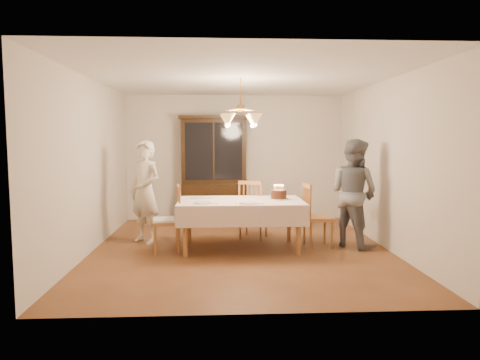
{
  "coord_description": "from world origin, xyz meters",
  "views": [
    {
      "loc": [
        -0.34,
        -6.48,
        1.68
      ],
      "look_at": [
        0.0,
        0.2,
        1.05
      ],
      "focal_mm": 32.0,
      "sensor_mm": 36.0,
      "label": 1
    }
  ],
  "objects": [
    {
      "name": "chandelier",
      "position": [
        -0.0,
        -0.0,
        1.98
      ],
      "size": [
        0.62,
        0.62,
        0.73
      ],
      "color": "#BF8C3F",
      "rests_on": "ground"
    },
    {
      "name": "place_setting_near_right",
      "position": [
        0.1,
        -0.35,
        0.77
      ],
      "size": [
        0.41,
        0.26,
        0.02
      ],
      "color": "white",
      "rests_on": "dining_table"
    },
    {
      "name": "place_setting_near_left",
      "position": [
        -0.57,
        -0.28,
        0.77
      ],
      "size": [
        0.42,
        0.27,
        0.02
      ],
      "color": "white",
      "rests_on": "dining_table"
    },
    {
      "name": "place_setting_far_left",
      "position": [
        -0.64,
        0.24,
        0.77
      ],
      "size": [
        0.4,
        0.25,
        0.02
      ],
      "color": "white",
      "rests_on": "dining_table"
    },
    {
      "name": "chair_right_end",
      "position": [
        1.22,
        0.09,
        0.44
      ],
      "size": [
        0.45,
        0.47,
        1.0
      ],
      "color": "#96592B",
      "rests_on": "ground"
    },
    {
      "name": "elderly_woman",
      "position": [
        -1.53,
        0.49,
        0.84
      ],
      "size": [
        0.73,
        0.69,
        1.67
      ],
      "primitive_type": "imported",
      "rotation": [
        0.0,
        0.0,
        -0.66
      ],
      "color": "#F3E7CD",
      "rests_on": "ground"
    },
    {
      "name": "chair_left_end",
      "position": [
        -1.12,
        -0.1,
        0.45
      ],
      "size": [
        0.49,
        0.5,
        1.0
      ],
      "color": "#96592B",
      "rests_on": "ground"
    },
    {
      "name": "china_hutch",
      "position": [
        -0.43,
        2.25,
        1.04
      ],
      "size": [
        1.38,
        0.54,
        2.16
      ],
      "color": "black",
      "rests_on": "ground"
    },
    {
      "name": "chair_far_side",
      "position": [
        0.25,
        0.71,
        0.44
      ],
      "size": [
        0.57,
        0.56,
        1.0
      ],
      "color": "#96592B",
      "rests_on": "ground"
    },
    {
      "name": "dining_table",
      "position": [
        0.0,
        0.0,
        0.68
      ],
      "size": [
        1.9,
        1.1,
        0.76
      ],
      "color": "#96592B",
      "rests_on": "ground"
    },
    {
      "name": "room_shell",
      "position": [
        0.0,
        0.0,
        1.58
      ],
      "size": [
        5.0,
        5.0,
        5.0
      ],
      "color": "white",
      "rests_on": "ground"
    },
    {
      "name": "birthday_cake",
      "position": [
        0.59,
        0.06,
        0.83
      ],
      "size": [
        0.3,
        0.3,
        0.23
      ],
      "color": "white",
      "rests_on": "dining_table"
    },
    {
      "name": "adult_in_grey",
      "position": [
        1.78,
        0.09,
        0.85
      ],
      "size": [
        1.0,
        1.04,
        1.69
      ],
      "primitive_type": "imported",
      "rotation": [
        0.0,
        0.0,
        2.2
      ],
      "color": "slate",
      "rests_on": "ground"
    },
    {
      "name": "ground",
      "position": [
        0.0,
        0.0,
        0.0
      ],
      "size": [
        5.0,
        5.0,
        0.0
      ],
      "primitive_type": "plane",
      "color": "brown",
      "rests_on": "ground"
    }
  ]
}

